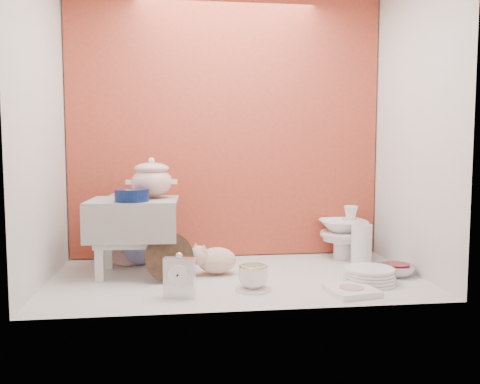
# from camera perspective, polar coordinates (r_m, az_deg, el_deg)

# --- Properties ---
(ground) EXTENTS (1.80, 1.80, 0.00)m
(ground) POSITION_cam_1_polar(r_m,az_deg,el_deg) (2.46, -0.41, -9.85)
(ground) COLOR silver
(ground) RESTS_ON ground
(niche_shell) EXTENTS (1.86, 1.03, 1.53)m
(niche_shell) POSITION_cam_1_polar(r_m,az_deg,el_deg) (2.57, -0.90, 11.72)
(niche_shell) COLOR #C43731
(niche_shell) RESTS_ON ground
(step_stool) EXTENTS (0.45, 0.39, 0.38)m
(step_stool) POSITION_cam_1_polar(r_m,az_deg,el_deg) (2.54, -12.13, -5.08)
(step_stool) COLOR silver
(step_stool) RESTS_ON ground
(soup_tureen) EXTENTS (0.30, 0.30, 0.21)m
(soup_tureen) POSITION_cam_1_polar(r_m,az_deg,el_deg) (2.56, -10.16, 1.63)
(soup_tureen) COLOR white
(soup_tureen) RESTS_ON step_stool
(cobalt_bowl) EXTENTS (0.19, 0.19, 0.06)m
(cobalt_bowl) POSITION_cam_1_polar(r_m,az_deg,el_deg) (2.42, -12.39, -0.37)
(cobalt_bowl) COLOR #091847
(cobalt_bowl) RESTS_ON step_stool
(floral_platter) EXTENTS (0.42, 0.27, 0.40)m
(floral_platter) POSITION_cam_1_polar(r_m,az_deg,el_deg) (2.75, -12.84, -4.08)
(floral_platter) COLOR white
(floral_platter) RESTS_ON ground
(blue_white_vase) EXTENTS (0.26, 0.26, 0.25)m
(blue_white_vase) POSITION_cam_1_polar(r_m,az_deg,el_deg) (2.78, -11.41, -5.53)
(blue_white_vase) COLOR silver
(blue_white_vase) RESTS_ON ground
(lacquer_tray) EXTENTS (0.25, 0.16, 0.23)m
(lacquer_tray) POSITION_cam_1_polar(r_m,az_deg,el_deg) (2.39, -8.14, -7.48)
(lacquer_tray) COLOR black
(lacquer_tray) RESTS_ON ground
(mantel_clock) EXTENTS (0.14, 0.07, 0.19)m
(mantel_clock) POSITION_cam_1_polar(r_m,az_deg,el_deg) (2.13, -7.02, -9.55)
(mantel_clock) COLOR silver
(mantel_clock) RESTS_ON ground
(plush_pig) EXTENTS (0.27, 0.21, 0.15)m
(plush_pig) POSITION_cam_1_polar(r_m,az_deg,el_deg) (2.50, -2.69, -7.85)
(plush_pig) COLOR beige
(plush_pig) RESTS_ON ground
(teacup_saucer) EXTENTS (0.21, 0.21, 0.01)m
(teacup_saucer) POSITION_cam_1_polar(r_m,az_deg,el_deg) (2.25, 1.53, -11.13)
(teacup_saucer) COLOR white
(teacup_saucer) RESTS_ON ground
(gold_rim_teacup) EXTENTS (0.17, 0.17, 0.11)m
(gold_rim_teacup) POSITION_cam_1_polar(r_m,az_deg,el_deg) (2.23, 1.53, -9.69)
(gold_rim_teacup) COLOR white
(gold_rim_teacup) RESTS_ON teacup_saucer
(lattice_dish) EXTENTS (0.23, 0.23, 0.03)m
(lattice_dish) POSITION_cam_1_polar(r_m,az_deg,el_deg) (2.24, 12.77, -11.08)
(lattice_dish) COLOR white
(lattice_dish) RESTS_ON ground
(dinner_plate_stack) EXTENTS (0.30, 0.30, 0.07)m
(dinner_plate_stack) POSITION_cam_1_polar(r_m,az_deg,el_deg) (2.42, 14.75, -9.31)
(dinner_plate_stack) COLOR white
(dinner_plate_stack) RESTS_ON ground
(crystal_bowl) EXTENTS (0.23, 0.23, 0.06)m
(crystal_bowl) POSITION_cam_1_polar(r_m,az_deg,el_deg) (2.60, 17.59, -8.60)
(crystal_bowl) COLOR silver
(crystal_bowl) RESTS_ON ground
(clear_glass_vase) EXTENTS (0.12, 0.12, 0.22)m
(clear_glass_vase) POSITION_cam_1_polar(r_m,az_deg,el_deg) (2.77, 13.85, -5.93)
(clear_glass_vase) COLOR silver
(clear_glass_vase) RESTS_ON ground
(porcelain_tower) EXTENTS (0.34, 0.34, 0.31)m
(porcelain_tower) POSITION_cam_1_polar(r_m,az_deg,el_deg) (2.89, 11.82, -4.57)
(porcelain_tower) COLOR white
(porcelain_tower) RESTS_ON ground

